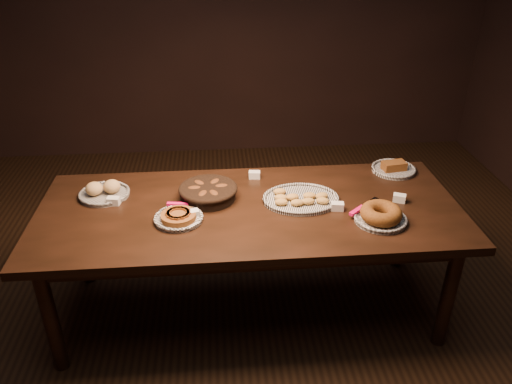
{
  "coord_description": "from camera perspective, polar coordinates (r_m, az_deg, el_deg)",
  "views": [
    {
      "loc": [
        -0.17,
        -2.43,
        2.2
      ],
      "look_at": [
        0.04,
        0.05,
        0.82
      ],
      "focal_mm": 35.0,
      "sensor_mm": 36.0,
      "label": 1
    }
  ],
  "objects": [
    {
      "name": "apple_tart_plate",
      "position": [
        2.74,
        -8.84,
        -2.84
      ],
      "size": [
        0.33,
        0.28,
        0.05
      ],
      "rotation": [
        0.0,
        0.0,
        0.36
      ],
      "color": "white",
      "rests_on": "buffet_table"
    },
    {
      "name": "loaf_plate",
      "position": [
        3.35,
        15.45,
        2.63
      ],
      "size": [
        0.28,
        0.28,
        0.06
      ],
      "rotation": [
        0.0,
        0.0,
        0.16
      ],
      "color": "black",
      "rests_on": "buffet_table"
    },
    {
      "name": "tent_cards",
      "position": [
        2.88,
        0.45,
        -0.71
      ],
      "size": [
        1.72,
        0.5,
        0.04
      ],
      "color": "white",
      "rests_on": "buffet_table"
    },
    {
      "name": "buffet_table",
      "position": [
        2.87,
        -0.72,
        -3.02
      ],
      "size": [
        2.4,
        1.0,
        0.75
      ],
      "color": "black",
      "rests_on": "ground"
    },
    {
      "name": "bread_roll_plate",
      "position": [
        3.07,
        -17.0,
        0.08
      ],
      "size": [
        0.3,
        0.3,
        0.09
      ],
      "rotation": [
        0.0,
        0.0,
        0.16
      ],
      "color": "white",
      "rests_on": "buffet_table"
    },
    {
      "name": "bundt_cake_plate",
      "position": [
        2.77,
        14.05,
        -2.58
      ],
      "size": [
        0.31,
        0.36,
        0.09
      ],
      "rotation": [
        0.0,
        0.0,
        -0.06
      ],
      "color": "black",
      "rests_on": "buffet_table"
    },
    {
      "name": "madeleine_platter",
      "position": [
        2.89,
        5.1,
        -0.76
      ],
      "size": [
        0.44,
        0.36,
        0.05
      ],
      "rotation": [
        0.0,
        0.0,
        -0.24
      ],
      "color": "black",
      "rests_on": "buffet_table"
    },
    {
      "name": "ground",
      "position": [
        3.28,
        -0.65,
        -13.09
      ],
      "size": [
        5.0,
        5.0,
        0.0
      ],
      "primitive_type": "plane",
      "color": "black",
      "rests_on": "ground"
    },
    {
      "name": "croissant_basket",
      "position": [
        2.91,
        -5.49,
        0.09
      ],
      "size": [
        0.4,
        0.4,
        0.09
      ],
      "rotation": [
        0.0,
        0.0,
        -0.33
      ],
      "color": "black",
      "rests_on": "buffet_table"
    }
  ]
}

